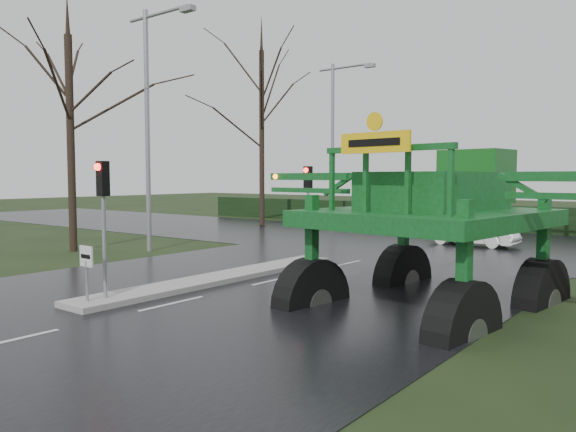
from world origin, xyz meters
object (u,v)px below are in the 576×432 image
Objects in this scene: traffic_signal_near at (103,200)px; street_light_left_far at (337,130)px; traffic_signal_mid at (308,192)px; street_light_left_near at (152,108)px; keep_left_sign at (87,264)px; white_sedan at (471,246)px; crop_sprayer at (319,196)px.

traffic_signal_near is 22.37m from street_light_left_far.
street_light_left_near is at bearing -167.79° from traffic_signal_mid.
white_sedan is (2.93, 17.68, -1.06)m from keep_left_sign.
white_sedan is at bearing 101.28° from crop_sprayer.
street_light_left_far is 0.99× the size of crop_sprayer.
keep_left_sign is 17.95m from white_sedan.
traffic_signal_mid is at bearing 12.21° from street_light_left_near.
street_light_left_near reaches higher than traffic_signal_mid.
street_light_left_far reaches higher than white_sedan.
white_sedan is (2.93, 8.68, -2.59)m from traffic_signal_mid.
keep_left_sign is 11.32m from street_light_left_near.
street_light_left_far is (-6.89, 21.50, 4.93)m from keep_left_sign.
traffic_signal_mid is 7.83m from street_light_left_near.
white_sedan is at bearing -21.27° from street_light_left_far.
street_light_left_far is at bearing 90.00° from street_light_left_near.
street_light_left_far is at bearing 118.86° from traffic_signal_mid.
white_sedan is at bearing 71.36° from traffic_signal_mid.
street_light_left_near is (-6.89, -1.49, 3.40)m from traffic_signal_mid.
traffic_signal_near is 0.35× the size of crop_sprayer.
traffic_signal_mid reaches higher than white_sedan.
street_light_left_far reaches higher than traffic_signal_near.
crop_sprayer is 2.50× the size of white_sedan.
crop_sprayer is (10.87, -17.53, -3.31)m from street_light_left_far.
traffic_signal_mid is (0.00, 8.50, 0.00)m from traffic_signal_near.
traffic_signal_near is 17.62m from white_sedan.
white_sedan is at bearing 80.59° from keep_left_sign.
street_light_left_far is (-6.89, 21.01, 3.40)m from traffic_signal_near.
traffic_signal_mid is at bearing 162.51° from white_sedan.
traffic_signal_near is at bearing 90.00° from keep_left_sign.
street_light_left_near is (-6.89, 7.50, 4.93)m from keep_left_sign.
street_light_left_near reaches higher than white_sedan.
traffic_signal_near reaches higher than keep_left_sign.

